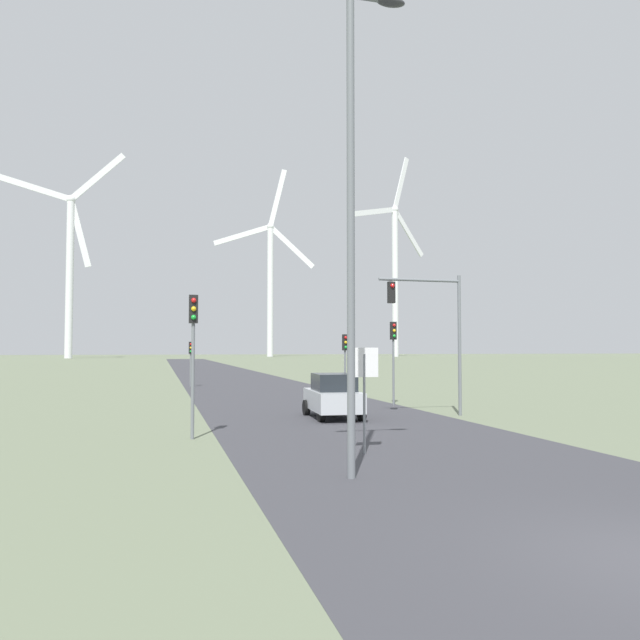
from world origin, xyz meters
name	(u,v)px	position (x,y,z in m)	size (l,w,h in m)	color
road_surface	(239,381)	(0.00, 48.00, 0.00)	(10.00, 240.00, 0.01)	#38383D
streetlamp	(351,176)	(-2.65, 6.18, 6.76)	(2.66, 0.32, 11.01)	slate
stop_sign_near	(364,379)	(-1.35, 9.16, 2.02)	(0.81, 0.07, 2.89)	slate
traffic_light_post_near_left	(193,334)	(-5.75, 13.10, 3.33)	(0.28, 0.33, 4.57)	slate
traffic_light_post_near_right	(345,352)	(3.26, 26.28, 2.69)	(0.28, 0.34, 3.66)	slate
traffic_light_post_mid_left	(191,354)	(-4.53, 40.45, 2.48)	(0.28, 0.33, 3.37)	slate
traffic_light_post_mid_right	(393,344)	(4.67, 22.48, 3.08)	(0.28, 0.34, 4.22)	slate
traffic_light_mast_overhead	(433,317)	(4.46, 17.35, 4.22)	(3.73, 0.35, 6.02)	slate
car_approaching	(333,396)	(0.18, 17.80, 0.91)	(2.05, 4.20, 1.83)	#B7BCC1
wind_turbine_left	(70,259)	(-32.81, 188.99, 29.24)	(35.51, 2.60, 62.34)	silver
wind_turbine_center	(270,275)	(31.44, 212.94, 29.11)	(35.33, 10.70, 67.66)	silver
wind_turbine_right	(395,267)	(74.24, 200.17, 32.12)	(32.41, 14.51, 72.72)	silver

